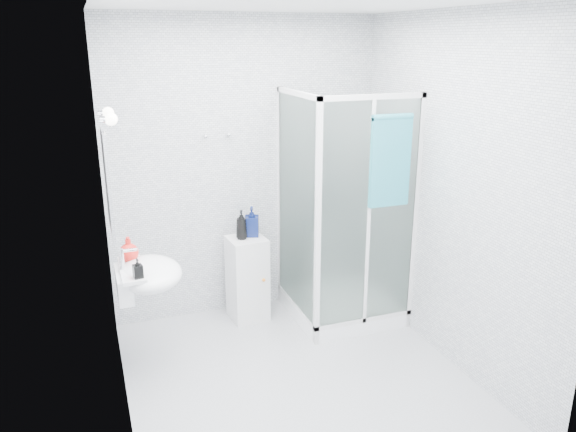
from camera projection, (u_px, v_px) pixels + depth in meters
name	position (u px, v px, depth m)	size (l,w,h in m)	color
room	(299.00, 210.00, 3.74)	(2.40, 2.60, 2.60)	silver
shower_enclosure	(338.00, 272.00, 4.90)	(0.90, 0.95, 2.00)	white
wall_basin	(146.00, 275.00, 3.97)	(0.46, 0.56, 0.35)	white
mirror	(107.00, 181.00, 3.69)	(0.02, 0.60, 0.70)	white
vanity_lights	(109.00, 116.00, 3.58)	(0.10, 0.40, 0.08)	silver
wall_hooks	(217.00, 136.00, 4.68)	(0.23, 0.06, 0.03)	silver
storage_cabinet	(247.00, 278.00, 4.94)	(0.33, 0.35, 0.75)	silver
hand_towel	(390.00, 159.00, 4.29)	(0.34, 0.05, 0.72)	teal
shampoo_bottle_a	(241.00, 225.00, 4.78)	(0.10, 0.10, 0.25)	black
shampoo_bottle_b	(252.00, 221.00, 4.85)	(0.12, 0.12, 0.26)	#0C1749
soap_dispenser_orange	(129.00, 249.00, 4.02)	(0.14, 0.14, 0.18)	red
soap_dispenser_black	(138.00, 268.00, 3.74)	(0.06, 0.06, 0.14)	black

